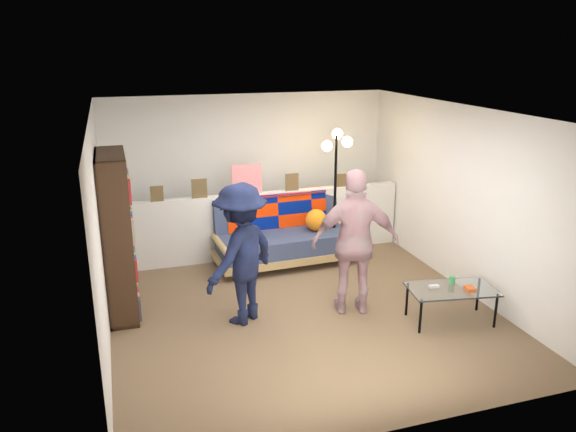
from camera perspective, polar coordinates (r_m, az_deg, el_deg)
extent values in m
plane|color=brown|center=(7.12, 0.99, -9.02)|extent=(5.00, 5.00, 0.00)
cube|color=silver|center=(9.00, -4.06, 4.69)|extent=(4.50, 0.10, 2.40)
cube|color=silver|center=(6.35, -18.58, -1.54)|extent=(0.10, 5.00, 2.40)
cube|color=silver|center=(7.67, 17.20, 1.73)|extent=(0.10, 5.00, 2.40)
cube|color=white|center=(6.43, 1.10, 10.55)|extent=(4.50, 5.00, 0.10)
cube|color=silver|center=(8.53, -2.85, -0.88)|extent=(4.45, 0.15, 1.00)
cube|color=brown|center=(8.10, -13.18, 2.21)|extent=(0.18, 0.02, 0.22)
cube|color=brown|center=(8.16, -9.00, 2.77)|extent=(0.22, 0.02, 0.28)
cube|color=silver|center=(8.27, -4.23, 3.73)|extent=(0.45, 0.02, 0.45)
cube|color=brown|center=(8.47, 0.40, 3.45)|extent=(0.20, 0.02, 0.26)
cube|color=brown|center=(8.75, 5.40, 3.62)|extent=(0.16, 0.02, 0.20)
cube|color=tan|center=(8.34, -0.39, -3.76)|extent=(2.08, 1.01, 0.11)
cube|color=#333E5C|center=(8.23, -0.26, -2.70)|extent=(1.97, 0.84, 0.26)
cube|color=#333E5C|center=(8.48, -1.20, 0.22)|extent=(1.95, 0.34, 0.61)
cylinder|color=tan|center=(7.99, -6.94, -2.79)|extent=(0.14, 0.92, 0.10)
cylinder|color=tan|center=(8.60, 5.68, -1.27)|extent=(0.14, 0.92, 0.10)
cube|color=navy|center=(8.41, -1.00, 0.06)|extent=(1.56, 0.18, 0.56)
cube|color=navy|center=(8.45, -1.33, 2.28)|extent=(1.57, 0.34, 0.03)
sphere|color=orange|center=(8.30, 2.88, -0.41)|extent=(0.32, 0.32, 0.32)
cube|color=black|center=(6.88, -18.24, -2.03)|extent=(0.02, 0.98, 1.96)
cube|color=black|center=(6.43, -16.88, -3.26)|extent=(0.33, 0.02, 1.96)
cube|color=black|center=(7.33, -17.07, -0.74)|extent=(0.33, 0.02, 1.96)
cube|color=black|center=(6.64, -17.71, 6.02)|extent=(0.33, 0.98, 0.02)
cube|color=black|center=(7.24, -16.32, -9.10)|extent=(0.33, 0.98, 0.04)
cube|color=black|center=(7.04, -16.66, -5.44)|extent=(0.33, 0.94, 0.02)
cube|color=black|center=(6.88, -16.98, -1.92)|extent=(0.33, 0.94, 0.02)
cube|color=black|center=(6.75, -17.32, 1.76)|extent=(0.33, 0.94, 0.02)
cube|color=red|center=(7.15, -16.27, -7.68)|extent=(0.24, 0.91, 0.33)
cube|color=#225E96|center=(6.97, -16.60, -4.10)|extent=(0.24, 0.91, 0.30)
cube|color=gold|center=(6.83, -16.92, -0.52)|extent=(0.24, 0.91, 0.33)
cube|color=#338E4F|center=(6.71, -17.26, 3.21)|extent=(0.24, 0.91, 0.30)
cylinder|color=black|center=(6.57, 13.31, -9.93)|extent=(0.03, 0.03, 0.40)
cylinder|color=black|center=(6.93, 20.35, -9.08)|extent=(0.03, 0.03, 0.40)
cylinder|color=black|center=(6.93, 11.99, -8.32)|extent=(0.03, 0.03, 0.40)
cylinder|color=black|center=(7.28, 18.72, -7.62)|extent=(0.03, 0.03, 0.40)
cube|color=silver|center=(6.83, 16.31, -7.13)|extent=(1.08, 0.70, 0.02)
cube|color=silver|center=(6.78, 14.60, -6.93)|extent=(0.13, 0.07, 0.03)
cube|color=#D05824|center=(6.83, 17.99, -7.03)|extent=(0.12, 0.15, 0.04)
cylinder|color=#3E9758|center=(6.92, 16.32, -6.25)|extent=(0.08, 0.08, 0.10)
cylinder|color=black|center=(8.66, 4.64, -4.03)|extent=(0.33, 0.33, 0.03)
cylinder|color=black|center=(8.37, 4.79, 1.84)|extent=(0.05, 0.05, 1.87)
sphere|color=#FFC672|center=(8.25, 3.98, 7.11)|extent=(0.15, 0.15, 0.15)
sphere|color=#FFC672|center=(8.17, 6.04, 7.50)|extent=(0.15, 0.15, 0.15)
sphere|color=#FFC672|center=(8.30, 5.05, 8.31)|extent=(0.15, 0.15, 0.15)
imported|color=black|center=(6.45, -4.80, -3.88)|extent=(1.22, 1.15, 1.66)
imported|color=pink|center=(6.68, 6.87, -2.71)|extent=(1.11, 0.69, 1.77)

